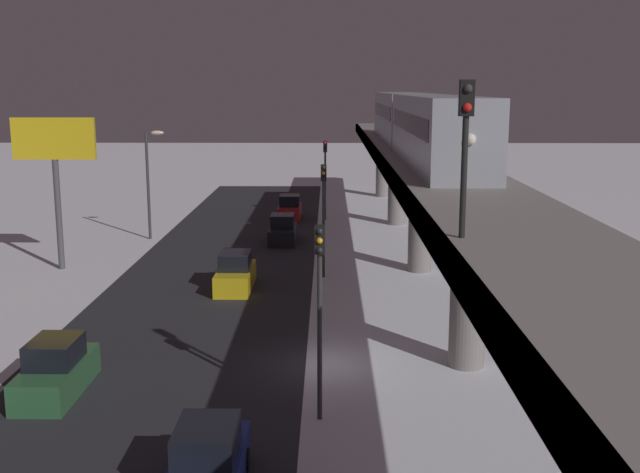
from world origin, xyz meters
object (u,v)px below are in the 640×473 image
at_px(traffic_light_far, 325,168).
at_px(sedan_green, 56,371).
at_px(sedan_red, 290,209).
at_px(sedan_blue, 207,467).
at_px(sedan_yellow, 235,274).
at_px(traffic_light_mid, 324,204).
at_px(commercial_billboard, 55,154).
at_px(subway_train, 416,121).
at_px(traffic_light_near, 320,294).
at_px(rail_signal, 466,131).
at_px(sedan_black, 283,231).

bearing_deg(traffic_light_far, sedan_green, 75.46).
bearing_deg(sedan_red, sedan_blue, -90.00).
bearing_deg(sedan_green, sedan_yellow, -107.79).
relative_size(sedan_yellow, traffic_light_far, 0.71).
bearing_deg(sedan_blue, traffic_light_mid, 83.03).
bearing_deg(commercial_billboard, subway_train, -170.88).
height_order(sedan_blue, traffic_light_near, traffic_light_near).
xyz_separation_m(subway_train, sedan_green, (14.92, 22.09, -7.78)).
height_order(sedan_blue, traffic_light_mid, traffic_light_mid).
relative_size(rail_signal, traffic_light_near, 0.62).
bearing_deg(traffic_light_near, sedan_green, -12.51).
xyz_separation_m(sedan_blue, traffic_light_mid, (-2.90, -23.73, 3.41)).
relative_size(rail_signal, commercial_billboard, 0.45).
bearing_deg(sedan_green, rail_signal, 155.25).
bearing_deg(rail_signal, sedan_blue, 7.19).
bearing_deg(sedan_red, rail_signal, -81.13).
bearing_deg(sedan_blue, sedan_yellow, 94.86).
relative_size(subway_train, traffic_light_mid, 5.76).
distance_m(sedan_black, traffic_light_far, 10.18).
bearing_deg(sedan_black, sedan_green, -103.47).
bearing_deg(sedan_green, sedan_blue, 133.14).
bearing_deg(sedan_yellow, subway_train, 36.93).
bearing_deg(traffic_light_mid, traffic_light_near, 90.00).
relative_size(sedan_blue, commercial_billboard, 0.50).
bearing_deg(traffic_light_mid, sedan_yellow, 28.65).
distance_m(sedan_yellow, traffic_light_near, 17.39).
height_order(sedan_yellow, traffic_light_near, traffic_light_near).
height_order(subway_train, traffic_light_near, subway_train).
xyz_separation_m(sedan_yellow, traffic_light_mid, (-4.70, -2.57, 3.40)).
bearing_deg(traffic_light_near, commercial_billboard, -53.16).
relative_size(subway_train, traffic_light_near, 5.76).
xyz_separation_m(sedan_red, traffic_light_mid, (-2.90, 19.45, 3.40)).
bearing_deg(sedan_red, sedan_black, -90.00).
bearing_deg(subway_train, traffic_light_mid, 42.71).
xyz_separation_m(subway_train, sedan_black, (8.52, -4.62, -7.78)).
bearing_deg(traffic_light_mid, sedan_blue, 83.03).
distance_m(sedan_yellow, traffic_light_far, 22.30).
relative_size(sedan_black, traffic_light_near, 0.64).
xyz_separation_m(sedan_yellow, sedan_red, (-1.80, -22.02, 0.00)).
distance_m(traffic_light_mid, traffic_light_far, 18.96).
bearing_deg(commercial_billboard, sedan_green, 108.49).
distance_m(sedan_green, sedan_red, 36.91).
height_order(sedan_blue, traffic_light_far, traffic_light_far).
xyz_separation_m(traffic_light_far, commercial_billboard, (15.55, 17.17, 2.63)).
height_order(sedan_green, commercial_billboard, commercial_billboard).
height_order(sedan_yellow, traffic_light_mid, traffic_light_mid).
xyz_separation_m(sedan_black, commercial_billboard, (12.65, 8.02, 6.03)).
bearing_deg(traffic_light_far, subway_train, 112.20).
relative_size(sedan_green, traffic_light_far, 0.69).
height_order(rail_signal, traffic_light_near, rail_signal).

